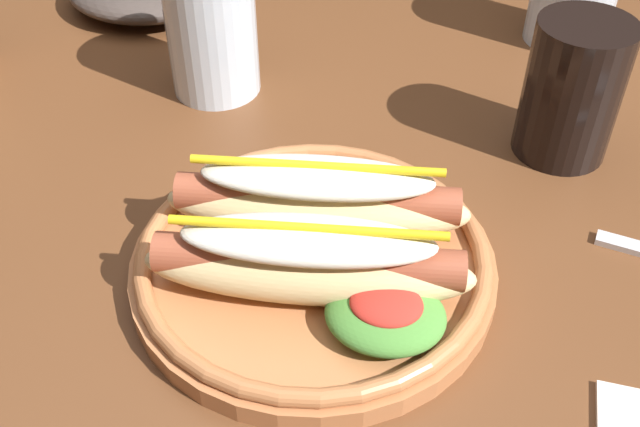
{
  "coord_description": "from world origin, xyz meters",
  "views": [
    {
      "loc": [
        0.13,
        -0.47,
        1.11
      ],
      "look_at": [
        0.07,
        -0.1,
        0.77
      ],
      "focal_mm": 41.52,
      "sensor_mm": 36.0,
      "label": 1
    }
  ],
  "objects": [
    {
      "name": "soda_cup",
      "position": [
        0.25,
        0.05,
        0.8
      ],
      "size": [
        0.08,
        0.08,
        0.11
      ],
      "primitive_type": "cylinder",
      "color": "black",
      "rests_on": "dining_table"
    },
    {
      "name": "dining_table",
      "position": [
        0.0,
        0.0,
        0.63
      ],
      "size": [
        1.14,
        0.86,
        0.74
      ],
      "color": "brown",
      "rests_on": "ground_plane"
    },
    {
      "name": "water_cup",
      "position": [
        -0.05,
        0.1,
        0.8
      ],
      "size": [
        0.08,
        0.08,
        0.12
      ],
      "primitive_type": "cylinder",
      "color": "silver",
      "rests_on": "dining_table"
    },
    {
      "name": "hot_dog_plate",
      "position": [
        0.07,
        -0.13,
        0.77
      ],
      "size": [
        0.25,
        0.25,
        0.08
      ],
      "color": "#B77042",
      "rests_on": "dining_table"
    }
  ]
}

